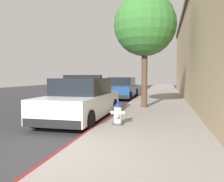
{
  "coord_description": "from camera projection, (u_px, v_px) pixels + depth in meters",
  "views": [
    {
      "loc": [
        2.02,
        -3.94,
        1.63
      ],
      "look_at": [
        -0.23,
        5.78,
        1.0
      ],
      "focal_mm": 37.43,
      "sensor_mm": 36.0,
      "label": 1
    }
  ],
  "objects": [
    {
      "name": "ground_plane",
      "position": [
        64.0,
        103.0,
        15.1
      ],
      "size": [
        33.19,
        60.0,
        0.2
      ],
      "primitive_type": "cube",
      "color": "#353538"
    },
    {
      "name": "parked_car_silver_ahead",
      "position": [
        122.0,
        88.0,
        17.24
      ],
      "size": [
        1.94,
        4.84,
        1.56
      ],
      "color": "navy",
      "rests_on": "ground"
    },
    {
      "name": "street_tree",
      "position": [
        145.0,
        25.0,
        11.0
      ],
      "size": [
        2.95,
        2.95,
        5.39
      ],
      "color": "brown",
      "rests_on": "sidewalk_pavement"
    },
    {
      "name": "police_cruiser",
      "position": [
        82.0,
        100.0,
        8.77
      ],
      "size": [
        1.94,
        4.84,
        1.68
      ],
      "color": "white",
      "rests_on": "ground"
    },
    {
      "name": "curb_painted_edge",
      "position": [
        131.0,
        102.0,
        14.11
      ],
      "size": [
        0.08,
        60.0,
        0.14
      ],
      "primitive_type": "cube",
      "color": "maroon",
      "rests_on": "ground"
    },
    {
      "name": "sidewalk_pavement",
      "position": [
        158.0,
        103.0,
        13.74
      ],
      "size": [
        3.21,
        60.0,
        0.14
      ],
      "primitive_type": "cube",
      "color": "gray",
      "rests_on": "ground"
    },
    {
      "name": "fire_hydrant",
      "position": [
        118.0,
        113.0,
        7.13
      ],
      "size": [
        0.44,
        0.4,
        0.76
      ],
      "color": "#4C4C51",
      "rests_on": "sidewalk_pavement"
    }
  ]
}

